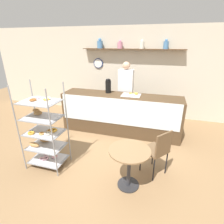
% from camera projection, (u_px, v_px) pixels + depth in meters
% --- Properties ---
extents(ground_plane, '(14.00, 14.00, 0.00)m').
position_uv_depth(ground_plane, '(106.00, 158.00, 3.65)').
color(ground_plane, olive).
extents(back_wall, '(10.00, 0.30, 2.70)m').
position_uv_depth(back_wall, '(132.00, 72.00, 5.46)').
color(back_wall, beige).
rests_on(back_wall, ground_plane).
extents(display_counter, '(3.02, 0.66, 1.02)m').
position_uv_depth(display_counter, '(121.00, 114.00, 4.53)').
color(display_counter, '#4C3823').
rests_on(display_counter, ground_plane).
extents(pastry_rack, '(0.71, 0.51, 1.62)m').
position_uv_depth(pastry_rack, '(44.00, 131.00, 3.19)').
color(pastry_rack, gray).
rests_on(pastry_rack, ground_plane).
extents(person_worker, '(0.39, 0.23, 1.78)m').
position_uv_depth(person_worker, '(126.00, 92.00, 4.79)').
color(person_worker, '#282833').
rests_on(person_worker, ground_plane).
extents(cafe_table, '(0.66, 0.66, 0.70)m').
position_uv_depth(cafe_table, '(129.00, 159.00, 2.75)').
color(cafe_table, '#262628').
rests_on(cafe_table, ground_plane).
extents(cafe_chair, '(0.53, 0.53, 0.89)m').
position_uv_depth(cafe_chair, '(159.00, 149.00, 2.99)').
color(cafe_chair, black).
rests_on(cafe_chair, ground_plane).
extents(coffee_carafe, '(0.15, 0.15, 0.37)m').
position_uv_depth(coffee_carafe, '(108.00, 86.00, 4.48)').
color(coffee_carafe, black).
rests_on(coffee_carafe, display_counter).
extents(donut_tray_counter, '(0.46, 0.36, 0.05)m').
position_uv_depth(donut_tray_counter, '(132.00, 95.00, 4.32)').
color(donut_tray_counter, silver).
rests_on(donut_tray_counter, display_counter).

